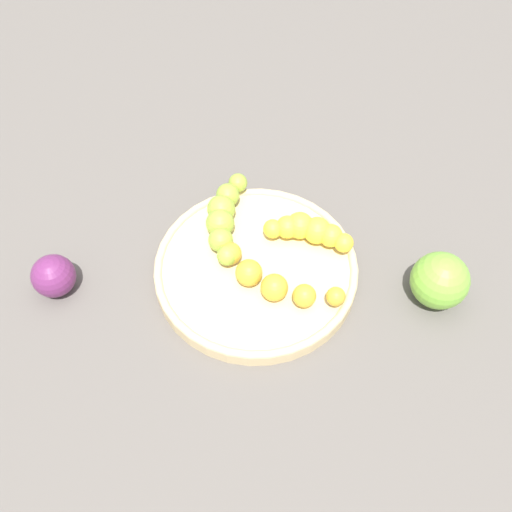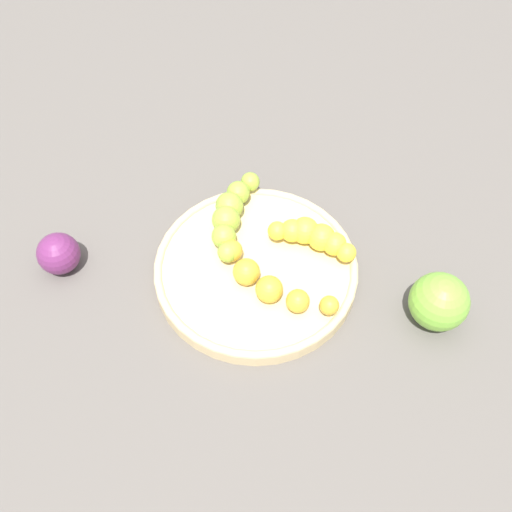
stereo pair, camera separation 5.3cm
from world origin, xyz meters
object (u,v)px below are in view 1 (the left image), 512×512
at_px(banana_green, 224,217).
at_px(apple_green, 440,280).
at_px(banana_spotted, 266,275).
at_px(fruit_bowl, 256,268).
at_px(banana_yellow, 309,231).
at_px(plum_purple, 54,276).

bearing_deg(banana_green, apple_green, 165.08).
height_order(banana_spotted, apple_green, apple_green).
bearing_deg(banana_green, banana_spotted, 126.10).
xyz_separation_m(fruit_bowl, banana_yellow, (0.01, 0.07, 0.02)).
height_order(banana_yellow, plum_purple, banana_yellow).
height_order(fruit_bowl, apple_green, apple_green).
relative_size(banana_yellow, plum_purple, 1.86).
distance_m(banana_spotted, plum_purple, 0.25).
distance_m(fruit_bowl, banana_yellow, 0.08).
bearing_deg(banana_green, banana_yellow, 173.59).
bearing_deg(fruit_bowl, banana_yellow, 79.60).
bearing_deg(banana_yellow, banana_spotted, 154.17).
distance_m(banana_yellow, apple_green, 0.16).
height_order(banana_spotted, plum_purple, same).
relative_size(banana_spotted, banana_green, 1.65).
distance_m(banana_green, plum_purple, 0.22).
distance_m(fruit_bowl, apple_green, 0.22).
height_order(banana_green, apple_green, apple_green).
bearing_deg(apple_green, fruit_bowl, -139.88).
relative_size(banana_spotted, plum_purple, 3.49).
xyz_separation_m(fruit_bowl, banana_spotted, (0.03, -0.01, 0.02)).
height_order(apple_green, plum_purple, apple_green).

